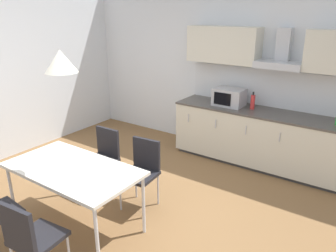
{
  "coord_description": "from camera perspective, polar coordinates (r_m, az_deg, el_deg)",
  "views": [
    {
      "loc": [
        2.41,
        -2.55,
        2.39
      ],
      "look_at": [
        0.23,
        0.61,
        1.0
      ],
      "focal_mm": 35.0,
      "sensor_mm": 36.0,
      "label": 1
    }
  ],
  "objects": [
    {
      "name": "wall_back",
      "position": [
        5.78,
        9.59,
        10.05
      ],
      "size": [
        6.5,
        0.1,
        2.86
      ],
      "primitive_type": "cube",
      "color": "silver",
      "rests_on": "ground_plane"
    },
    {
      "name": "dining_table",
      "position": [
        3.75,
        -16.24,
        -7.6
      ],
      "size": [
        1.52,
        0.81,
        0.76
      ],
      "color": "silver",
      "rests_on": "ground_plane"
    },
    {
      "name": "ground_plane",
      "position": [
        4.25,
        -7.48,
        -14.7
      ],
      "size": [
        8.12,
        7.69,
        0.02
      ],
      "primitive_type": "cube",
      "color": "brown"
    },
    {
      "name": "microwave",
      "position": [
        5.4,
        10.59,
        4.98
      ],
      "size": [
        0.48,
        0.35,
        0.28
      ],
      "color": "#ADADB2",
      "rests_on": "kitchen_counter"
    },
    {
      "name": "chair_far_left",
      "position": [
        4.53,
        -11.19,
        -4.77
      ],
      "size": [
        0.41,
        0.41,
        0.87
      ],
      "color": "black",
      "rests_on": "ground_plane"
    },
    {
      "name": "chair_far_right",
      "position": [
        4.11,
        -4.48,
        -7.09
      ],
      "size": [
        0.43,
        0.43,
        0.87
      ],
      "color": "black",
      "rests_on": "ground_plane"
    },
    {
      "name": "chair_near_right",
      "position": [
        3.22,
        -22.94,
        -17.16
      ],
      "size": [
        0.44,
        0.44,
        0.87
      ],
      "color": "black",
      "rests_on": "ground_plane"
    },
    {
      "name": "backsplash_tile",
      "position": [
        5.42,
        18.9,
        6.0
      ],
      "size": [
        3.03,
        0.02,
        0.59
      ],
      "primitive_type": "cube",
      "color": "silver",
      "rests_on": "kitchen_counter"
    },
    {
      "name": "bottle_red",
      "position": [
        5.29,
        14.53,
        4.11
      ],
      "size": [
        0.07,
        0.07,
        0.27
      ],
      "color": "red",
      "rests_on": "kitchen_counter"
    },
    {
      "name": "pendant_lamp",
      "position": [
        3.39,
        -18.2,
        10.67
      ],
      "size": [
        0.32,
        0.32,
        0.22
      ],
      "primitive_type": "cone",
      "color": "silver"
    },
    {
      "name": "upper_wall_cabinets",
      "position": [
        5.17,
        19.19,
        12.51
      ],
      "size": [
        3.03,
        0.4,
        0.57
      ],
      "color": "beige"
    },
    {
      "name": "kitchen_counter",
      "position": [
        5.35,
        17.08,
        -2.3
      ],
      "size": [
        3.05,
        0.68,
        0.89
      ],
      "color": "#333333",
      "rests_on": "ground_plane"
    }
  ]
}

